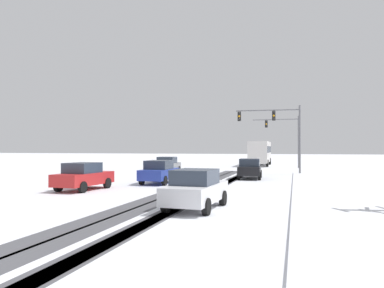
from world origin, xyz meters
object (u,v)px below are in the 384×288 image
object	(u,v)px
traffic_signal_far_right	(286,133)
car_grey_lead	(167,165)
car_blue_third	(159,172)
car_white_fifth	(196,189)
bus_oncoming	(260,151)
car_black_second	(250,169)
traffic_signal_near_right	(277,125)
car_red_fourth	(83,176)

from	to	relation	value
traffic_signal_far_right	car_grey_lead	xyz separation A→B (m)	(-10.95, -13.83, -3.59)
car_blue_third	car_white_fifth	size ratio (longest dim) A/B	0.98
bus_oncoming	car_grey_lead	bearing A→B (deg)	-110.80
car_blue_third	car_black_second	bearing A→B (deg)	45.92
car_white_fifth	traffic_signal_near_right	bearing A→B (deg)	84.01
car_red_fourth	car_blue_third	bearing A→B (deg)	59.62
car_black_second	car_white_fifth	xyz separation A→B (m)	(-0.38, -15.68, 0.00)
traffic_signal_near_right	car_white_fifth	distance (m)	22.07
car_grey_lead	bus_oncoming	world-z (taller)	bus_oncoming
traffic_signal_near_right	car_blue_third	distance (m)	14.47
traffic_signal_far_right	car_blue_third	size ratio (longest dim) A/B	1.58
car_black_second	car_blue_third	bearing A→B (deg)	-134.08
traffic_signal_near_right	bus_oncoming	distance (m)	18.01
traffic_signal_near_right	car_red_fourth	xyz separation A→B (m)	(-10.45, -16.74, -3.83)
traffic_signal_far_right	car_grey_lead	size ratio (longest dim) A/B	1.55
traffic_signal_near_right	traffic_signal_far_right	world-z (taller)	same
car_red_fourth	car_black_second	bearing A→B (deg)	51.62
traffic_signal_far_right	car_black_second	bearing A→B (deg)	-97.59
car_black_second	car_white_fifth	size ratio (longest dim) A/B	1.00
car_grey_lead	traffic_signal_far_right	bearing A→B (deg)	51.63
traffic_signal_far_right	car_black_second	size ratio (longest dim) A/B	1.55
car_blue_third	car_red_fourth	xyz separation A→B (m)	(-2.92, -4.98, 0.00)
car_white_fifth	car_grey_lead	bearing A→B (deg)	112.25
traffic_signal_near_right	car_blue_third	world-z (taller)	traffic_signal_near_right
traffic_signal_near_right	bus_oncoming	bearing A→B (deg)	100.13
car_red_fourth	car_white_fifth	size ratio (longest dim) A/B	1.00
car_grey_lead	car_black_second	world-z (taller)	same
traffic_signal_near_right	car_white_fifth	size ratio (longest dim) A/B	1.55
car_white_fifth	bus_oncoming	world-z (taller)	bus_oncoming
car_white_fifth	bus_oncoming	xyz separation A→B (m)	(-0.86, 39.16, 1.18)
traffic_signal_near_right	traffic_signal_far_right	distance (m)	12.18
bus_oncoming	car_blue_third	bearing A→B (deg)	-98.52
traffic_signal_far_right	car_black_second	distance (m)	18.61
traffic_signal_far_right	car_blue_third	world-z (taller)	traffic_signal_far_right
traffic_signal_near_right	car_white_fifth	xyz separation A→B (m)	(-2.27, -21.62, -3.83)
car_black_second	car_red_fourth	size ratio (longest dim) A/B	1.00
traffic_signal_near_right	car_red_fourth	world-z (taller)	traffic_signal_near_right
car_grey_lead	car_blue_third	size ratio (longest dim) A/B	1.02
car_blue_third	car_red_fourth	size ratio (longest dim) A/B	0.98
bus_oncoming	car_red_fourth	bearing A→B (deg)	-102.04
car_black_second	traffic_signal_near_right	bearing A→B (deg)	72.31
car_black_second	car_white_fifth	bearing A→B (deg)	-91.37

